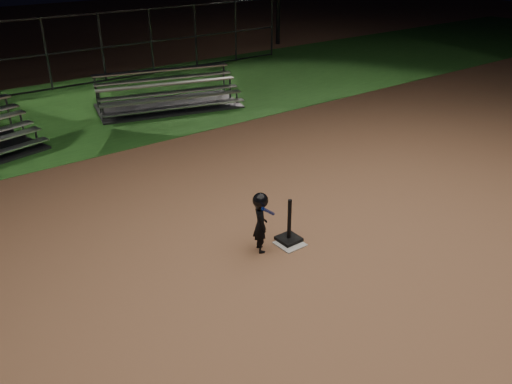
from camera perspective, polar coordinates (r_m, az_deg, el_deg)
name	(u,v)px	position (r m, az deg, el deg)	size (l,w,h in m)	color
ground	(290,245)	(9.32, 3.74, -5.76)	(80.00, 80.00, 0.00)	#9B6746
grass_strip	(84,110)	(17.47, -18.35, 8.54)	(60.00, 8.00, 0.01)	#20521A
home_plate	(290,244)	(9.31, 3.74, -5.70)	(0.45, 0.45, 0.02)	beige
batting_tee	(289,233)	(9.31, 3.63, -4.50)	(0.38, 0.38, 0.82)	black
child_batter	(260,221)	(8.84, 0.50, -3.15)	(0.49, 0.53, 1.11)	black
bleacher_right	(169,101)	(17.04, -9.56, 9.85)	(4.79, 3.17, 1.08)	#A3A2A7
backstop_fence	(47,54)	(19.97, -21.95, 13.81)	(20.08, 0.08, 2.50)	#38383D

